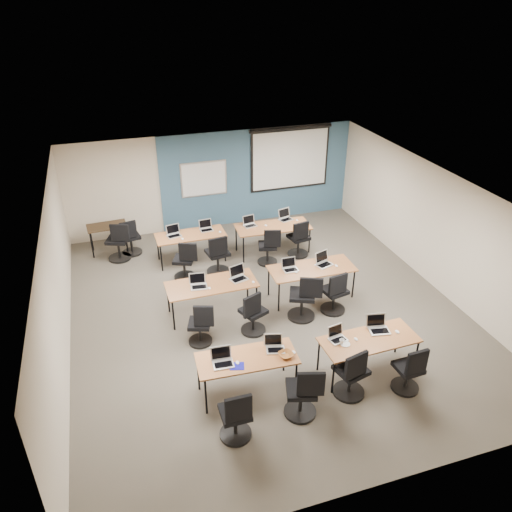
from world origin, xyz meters
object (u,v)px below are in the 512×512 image
object	(u,v)px
training_table_mid_left	(212,286)
utility_table	(107,229)
training_table_mid_right	(312,270)
task_chair_5	(253,316)
laptop_11	(285,217)
laptop_2	(337,336)
task_chair_3	(409,373)
task_chair_0	(236,419)
task_chair_4	(201,327)
task_chair_9	(218,258)
task_chair_11	(299,241)
laptop_3	(378,327)
laptop_7	(323,261)
training_table_front_right	(369,341)
task_chair_10	(269,249)
spare_chair_a	(131,240)
laptop_9	(206,227)
task_chair_2	(351,376)
training_table_back_right	(273,228)
laptop_6	(290,267)
laptop_5	(238,276)
laptop_4	(198,283)
laptop_10	(250,223)
task_chair_7	(335,295)
task_chair_6	(304,300)
projector_screen	(290,155)
laptop_8	(174,233)
task_chair_8	(185,263)
spare_chair_b	(119,244)
laptop_0	(222,360)
whiteboard	(204,179)
training_table_back_left	(191,236)
laptop_1	(275,346)
training_table_front_left	(247,360)
task_chair_1	(303,396)

from	to	relation	value
training_table_mid_left	utility_table	xyz separation A→B (m)	(-1.90, 3.50, -0.02)
training_table_mid_right	task_chair_5	xyz separation A→B (m)	(-1.62, -0.87, -0.28)
training_table_mid_right	laptop_11	distance (m)	2.56
laptop_2	task_chair_3	world-z (taller)	task_chair_3
task_chair_0	task_chair_4	size ratio (longest dim) A/B	1.04
task_chair_9	task_chair_11	world-z (taller)	task_chair_9
laptop_3	laptop_7	world-z (taller)	same
training_table_front_right	task_chair_0	world-z (taller)	task_chair_0
task_chair_10	spare_chair_a	world-z (taller)	spare_chair_a
laptop_9	spare_chair_a	distance (m)	1.99
task_chair_10	task_chair_2	bearing A→B (deg)	-76.49
training_table_back_right	laptop_6	distance (m)	2.18
training_table_mid_right	laptop_5	size ratio (longest dim) A/B	5.29
laptop_5	laptop_6	xyz separation A→B (m)	(1.16, 0.02, -0.00)
laptop_4	laptop_10	distance (m)	3.05
laptop_4	task_chair_3	bearing A→B (deg)	-40.17
task_chair_2	laptop_3	size ratio (longest dim) A/B	2.84
task_chair_5	task_chair_7	world-z (taller)	task_chair_7
laptop_5	task_chair_6	bearing A→B (deg)	-51.39
task_chair_4	task_chair_6	distance (m)	2.21
projector_screen	laptop_8	bearing A→B (deg)	-155.06
training_table_back_right	laptop_2	size ratio (longest dim) A/B	6.31
laptop_9	training_table_mid_left	bearing A→B (deg)	-104.31
task_chair_3	task_chair_6	xyz separation A→B (m)	(-0.88, 2.50, 0.04)
task_chair_3	task_chair_8	distance (m)	5.62
laptop_10	task_chair_10	distance (m)	0.92
task_chair_11	spare_chair_b	size ratio (longest dim) A/B	0.97
laptop_6	task_chair_5	bearing A→B (deg)	-139.59
task_chair_8	laptop_0	bearing A→B (deg)	-68.71
laptop_2	task_chair_8	size ratio (longest dim) A/B	0.30
task_chair_10	spare_chair_b	world-z (taller)	spare_chair_b
whiteboard	laptop_2	bearing A→B (deg)	-82.60
training_table_back_left	laptop_1	distance (m)	4.75
laptop_2	task_chair_5	size ratio (longest dim) A/B	0.30
training_table_front_right	task_chair_4	distance (m)	3.14
laptop_4	task_chair_11	bearing A→B (deg)	39.18
laptop_2	training_table_front_left	bearing A→B (deg)	169.77
task_chair_2	utility_table	distance (m)	7.45
task_chair_5	task_chair_6	distance (m)	1.16
training_table_mid_left	task_chair_0	size ratio (longest dim) A/B	1.89
task_chair_1	utility_table	bearing A→B (deg)	128.08
laptop_1	task_chair_6	xyz separation A→B (m)	(1.22, 1.59, -0.35)
task_chair_7	task_chair_3	bearing A→B (deg)	-97.01
laptop_6	laptop_9	size ratio (longest dim) A/B	0.99
task_chair_5	laptop_8	xyz separation A→B (m)	(-0.98, 3.35, 0.39)
task_chair_4	spare_chair_b	bearing A→B (deg)	126.12
task_chair_0	laptop_3	distance (m)	3.07
training_table_mid_right	task_chair_3	xyz separation A→B (m)	(0.41, -3.22, -0.29)
laptop_1	task_chair_3	size ratio (longest dim) A/B	0.33
task_chair_8	utility_table	distance (m)	2.54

